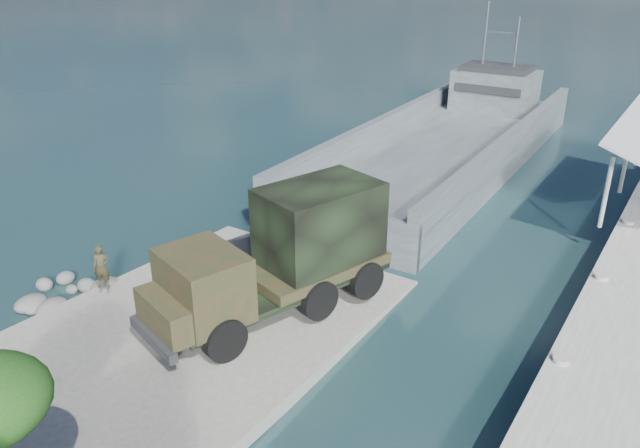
% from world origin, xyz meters
% --- Properties ---
extents(ground, '(1400.00, 1400.00, 0.00)m').
position_xyz_m(ground, '(0.00, 0.00, 0.00)').
color(ground, '#1A3E3F').
rests_on(ground, ground).
extents(boat_ramp, '(10.00, 18.00, 0.50)m').
position_xyz_m(boat_ramp, '(0.00, -1.00, 0.25)').
color(boat_ramp, gray).
rests_on(boat_ramp, ground).
extents(shoreline_rocks, '(3.20, 5.60, 0.90)m').
position_xyz_m(shoreline_rocks, '(-6.20, 0.50, 0.00)').
color(shoreline_rocks, '#595957').
rests_on(shoreline_rocks, ground).
extents(landing_craft, '(9.10, 33.09, 9.77)m').
position_xyz_m(landing_craft, '(0.07, 22.36, 0.80)').
color(landing_craft, '#43494F').
rests_on(landing_craft, ground).
extents(military_truck, '(5.46, 9.66, 4.30)m').
position_xyz_m(military_truck, '(2.03, 2.99, 2.64)').
color(military_truck, black).
rests_on(military_truck, boat_ramp).
extents(soldier, '(0.74, 0.68, 1.69)m').
position_xyz_m(soldier, '(-4.07, -0.03, 1.34)').
color(soldier, '#26331C').
rests_on(soldier, boat_ramp).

